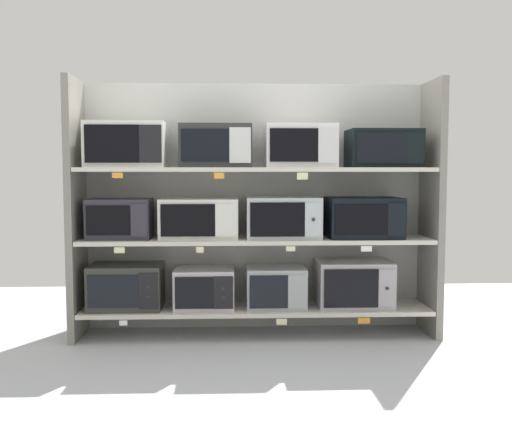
% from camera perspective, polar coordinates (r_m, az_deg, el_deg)
% --- Properties ---
extents(ground, '(6.51, 6.00, 0.02)m').
position_cam_1_polar(ground, '(3.75, 0.69, -13.98)').
color(ground, '#B2B7BC').
extents(back_panel, '(2.71, 0.04, 1.85)m').
position_cam_1_polar(back_panel, '(4.81, -0.13, 1.57)').
color(back_panel, '#B2B2AD').
rests_on(back_panel, ground).
extents(upright_left, '(0.05, 0.48, 1.85)m').
position_cam_1_polar(upright_left, '(4.68, -15.95, 1.29)').
color(upright_left, gray).
rests_on(upright_left, ground).
extents(upright_right, '(0.05, 0.48, 1.85)m').
position_cam_1_polar(upright_right, '(4.79, 15.58, 1.37)').
color(upright_right, gray).
rests_on(upright_right, ground).
extents(shelf_0, '(2.51, 0.48, 0.03)m').
position_cam_1_polar(shelf_0, '(4.66, 0.00, -7.65)').
color(shelf_0, beige).
rests_on(shelf_0, ground).
extents(microwave_0, '(0.52, 0.40, 0.32)m').
position_cam_1_polar(microwave_0, '(4.67, -11.63, -5.53)').
color(microwave_0, '#34332D').
rests_on(microwave_0, shelf_0).
extents(microwave_1, '(0.43, 0.39, 0.29)m').
position_cam_1_polar(microwave_1, '(4.62, -4.68, -5.77)').
color(microwave_1, '#BDB1BA').
rests_on(microwave_1, shelf_0).
extents(microwave_2, '(0.43, 0.39, 0.29)m').
position_cam_1_polar(microwave_2, '(4.63, 1.79, -5.69)').
color(microwave_2, '#9CA1A5').
rests_on(microwave_2, shelf_0).
extents(microwave_3, '(0.54, 0.41, 0.33)m').
position_cam_1_polar(microwave_3, '(4.70, 8.80, -5.33)').
color(microwave_3, '#A19DA2').
rests_on(microwave_3, shelf_0).
extents(price_tag_0, '(0.06, 0.00, 0.03)m').
position_cam_1_polar(price_tag_0, '(4.48, -11.90, -8.74)').
color(price_tag_0, white).
extents(price_tag_1, '(0.07, 0.00, 0.04)m').
position_cam_1_polar(price_tag_1, '(4.44, 2.34, -8.82)').
color(price_tag_1, beige).
extents(price_tag_2, '(0.09, 0.00, 0.04)m').
position_cam_1_polar(price_tag_2, '(4.52, 9.73, -8.61)').
color(price_tag_2, orange).
extents(shelf_1, '(2.51, 0.48, 0.03)m').
position_cam_1_polar(shelf_1, '(4.57, 0.00, -1.44)').
color(shelf_1, beige).
extents(microwave_4, '(0.44, 0.35, 0.29)m').
position_cam_1_polar(microwave_4, '(4.62, -12.17, 0.48)').
color(microwave_4, '#2E2B36').
rests_on(microwave_4, shelf_1).
extents(microwave_5, '(0.56, 0.35, 0.28)m').
position_cam_1_polar(microwave_5, '(4.55, -5.17, 0.50)').
color(microwave_5, silver).
rests_on(microwave_5, shelf_1).
extents(microwave_6, '(0.53, 0.41, 0.29)m').
position_cam_1_polar(microwave_6, '(4.57, 2.44, 0.59)').
color(microwave_6, '#B5BEC3').
rests_on(microwave_6, shelf_1).
extents(microwave_7, '(0.52, 0.43, 0.29)m').
position_cam_1_polar(microwave_7, '(4.65, 9.67, 0.59)').
color(microwave_7, black).
rests_on(microwave_7, shelf_1).
extents(price_tag_3, '(0.07, 0.00, 0.04)m').
position_cam_1_polar(price_tag_3, '(4.40, -12.24, -2.33)').
color(price_tag_3, beige).
extents(price_tag_4, '(0.05, 0.00, 0.04)m').
position_cam_1_polar(price_tag_4, '(4.34, -5.08, -2.33)').
color(price_tag_4, beige).
extents(price_tag_5, '(0.06, 0.00, 0.03)m').
position_cam_1_polar(price_tag_5, '(4.35, 3.16, -2.25)').
color(price_tag_5, beige).
extents(price_tag_6, '(0.08, 0.00, 0.04)m').
position_cam_1_polar(price_tag_6, '(4.44, 9.96, -2.21)').
color(price_tag_6, white).
extents(shelf_2, '(2.51, 0.48, 0.03)m').
position_cam_1_polar(shelf_2, '(4.55, 0.00, 4.93)').
color(shelf_2, beige).
extents(microwave_8, '(0.55, 0.38, 0.32)m').
position_cam_1_polar(microwave_8, '(4.60, -11.61, 7.02)').
color(microwave_8, silver).
rests_on(microwave_8, shelf_2).
extents(microwave_9, '(0.51, 0.34, 0.31)m').
position_cam_1_polar(microwave_9, '(4.54, -3.66, 7.04)').
color(microwave_9, '#2B2E2F').
rests_on(microwave_9, shelf_2).
extents(microwave_10, '(0.50, 0.39, 0.31)m').
position_cam_1_polar(microwave_10, '(4.57, 4.00, 7.04)').
color(microwave_10, silver).
rests_on(microwave_10, shelf_2).
extents(microwave_11, '(0.51, 0.38, 0.27)m').
position_cam_1_polar(microwave_11, '(4.68, 11.41, 6.69)').
color(microwave_11, black).
rests_on(microwave_11, shelf_2).
extents(price_tag_7, '(0.07, 0.00, 0.04)m').
position_cam_1_polar(price_tag_7, '(4.36, -12.41, 4.32)').
color(price_tag_7, orange).
extents(price_tag_8, '(0.07, 0.00, 0.04)m').
position_cam_1_polar(price_tag_8, '(4.30, -3.35, 4.39)').
color(price_tag_8, orange).
extents(price_tag_9, '(0.08, 0.00, 0.05)m').
position_cam_1_polar(price_tag_9, '(4.33, 4.22, 4.34)').
color(price_tag_9, beige).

